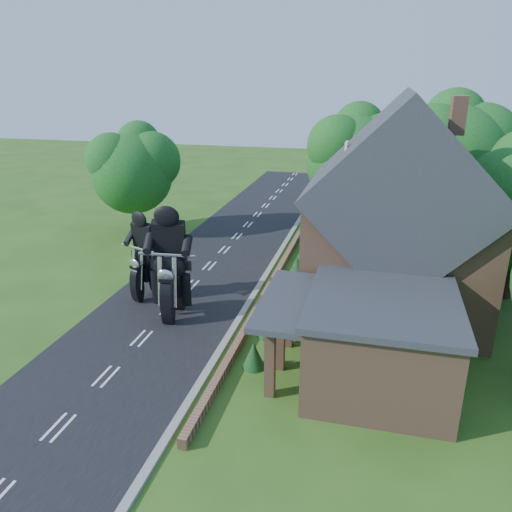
% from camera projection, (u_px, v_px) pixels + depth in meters
% --- Properties ---
extents(ground, '(120.00, 120.00, 0.00)m').
position_uv_depth(ground, '(142.00, 339.00, 21.73)').
color(ground, '#2C5417').
rests_on(ground, ground).
extents(road, '(7.00, 80.00, 0.02)m').
position_uv_depth(road, '(142.00, 338.00, 21.73)').
color(road, black).
rests_on(road, ground).
extents(kerb, '(0.30, 80.00, 0.12)m').
position_uv_depth(kerb, '(221.00, 348.00, 20.88)').
color(kerb, gray).
rests_on(kerb, ground).
extents(garden_wall, '(0.30, 22.00, 0.40)m').
position_uv_depth(garden_wall, '(264.00, 298.00, 25.24)').
color(garden_wall, '#93664A').
rests_on(garden_wall, ground).
extents(house, '(9.54, 8.64, 10.24)m').
position_uv_depth(house, '(398.00, 222.00, 23.31)').
color(house, '#93664A').
rests_on(house, ground).
extents(annex, '(7.05, 5.94, 3.44)m').
position_uv_depth(annex, '(376.00, 339.00, 18.14)').
color(annex, '#93664A').
rests_on(annex, ground).
extents(tree_behind_house, '(7.81, 7.20, 10.08)m').
position_uv_depth(tree_behind_house, '(459.00, 153.00, 31.06)').
color(tree_behind_house, black).
rests_on(tree_behind_house, ground).
extents(tree_behind_left, '(6.94, 6.40, 9.16)m').
position_uv_depth(tree_behind_left, '(361.00, 155.00, 33.50)').
color(tree_behind_left, black).
rests_on(tree_behind_left, ground).
extents(tree_far_road, '(6.08, 5.60, 7.84)m').
position_uv_depth(tree_far_road, '(137.00, 166.00, 34.48)').
color(tree_far_road, black).
rests_on(tree_far_road, ground).
extents(shrub_a, '(0.90, 0.90, 1.10)m').
position_uv_depth(shrub_a, '(254.00, 355.00, 19.42)').
color(shrub_a, '#123A17').
rests_on(shrub_a, ground).
extents(shrub_b, '(0.90, 0.90, 1.10)m').
position_uv_depth(shrub_b, '(268.00, 326.00, 21.70)').
color(shrub_b, '#123A17').
rests_on(shrub_b, ground).
extents(shrub_c, '(0.90, 0.90, 1.10)m').
position_uv_depth(shrub_c, '(279.00, 302.00, 23.98)').
color(shrub_c, '#123A17').
rests_on(shrub_c, ground).
extents(shrub_d, '(0.90, 0.90, 1.10)m').
position_uv_depth(shrub_d, '(297.00, 265.00, 28.53)').
color(shrub_d, '#123A17').
rests_on(shrub_d, ground).
extents(shrub_e, '(0.90, 0.90, 1.10)m').
position_uv_depth(shrub_e, '(304.00, 251.00, 30.81)').
color(shrub_e, '#123A17').
rests_on(shrub_e, ground).
extents(shrub_f, '(0.90, 0.90, 1.10)m').
position_uv_depth(shrub_f, '(309.00, 239.00, 33.08)').
color(shrub_f, '#123A17').
rests_on(shrub_f, ground).
extents(motorcycle_lead, '(0.60, 1.79, 1.64)m').
position_uv_depth(motorcycle_lead, '(173.00, 301.00, 23.40)').
color(motorcycle_lead, black).
rests_on(motorcycle_lead, ground).
extents(motorcycle_follow, '(0.87, 1.53, 1.39)m').
position_uv_depth(motorcycle_follow, '(147.00, 285.00, 25.46)').
color(motorcycle_follow, black).
rests_on(motorcycle_follow, ground).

